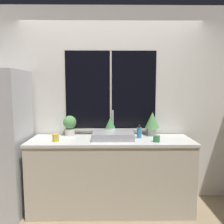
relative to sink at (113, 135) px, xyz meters
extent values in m
plane|color=#937F60|center=(-0.03, -0.32, -0.98)|extent=(14.00, 14.00, 0.00)
cube|color=silver|center=(-0.03, 0.33, 0.37)|extent=(8.00, 0.06, 2.70)
cube|color=black|center=(-0.03, 0.29, 0.58)|extent=(1.26, 0.01, 1.08)
cube|color=beige|center=(-0.03, 0.29, 0.58)|extent=(0.02, 0.01, 1.08)
cube|color=beige|center=(-0.03, 0.29, 0.02)|extent=(1.32, 0.04, 0.03)
cube|color=silver|center=(2.01, 1.18, 0.37)|extent=(0.06, 7.00, 2.70)
cube|color=beige|center=(-0.03, -0.03, -0.53)|extent=(2.05, 0.58, 0.90)
cube|color=silver|center=(-0.03, -0.03, -0.06)|extent=(2.07, 0.60, 0.03)
cube|color=#ADADB2|center=(0.00, 0.00, 0.00)|extent=(0.53, 0.40, 0.09)
cylinder|color=#B7B7BC|center=(0.00, 0.22, -0.03)|extent=(0.04, 0.04, 0.03)
cylinder|color=#B7B7BC|center=(0.00, 0.22, 0.14)|extent=(0.02, 0.02, 0.32)
cylinder|color=silver|center=(-0.59, 0.19, 0.00)|extent=(0.13, 0.13, 0.09)
sphere|color=#569951|center=(-0.59, 0.19, 0.14)|extent=(0.18, 0.18, 0.18)
cylinder|color=silver|center=(-0.03, 0.19, 0.01)|extent=(0.13, 0.13, 0.11)
cone|color=#478E4C|center=(-0.03, 0.19, 0.14)|extent=(0.13, 0.13, 0.14)
cylinder|color=silver|center=(0.54, 0.19, 0.01)|extent=(0.11, 0.11, 0.11)
cone|color=#569951|center=(0.54, 0.19, 0.17)|extent=(0.20, 0.20, 0.22)
cylinder|color=teal|center=(0.34, 0.03, 0.02)|extent=(0.06, 0.06, 0.14)
cylinder|color=black|center=(0.34, 0.03, 0.11)|extent=(0.03, 0.03, 0.04)
cylinder|color=#38844C|center=(0.52, -0.18, -0.01)|extent=(0.08, 0.08, 0.08)
cylinder|color=gold|center=(-0.70, -0.14, 0.00)|extent=(0.08, 0.08, 0.09)
camera|label=1|loc=(-0.04, -2.77, 0.60)|focal=35.00mm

